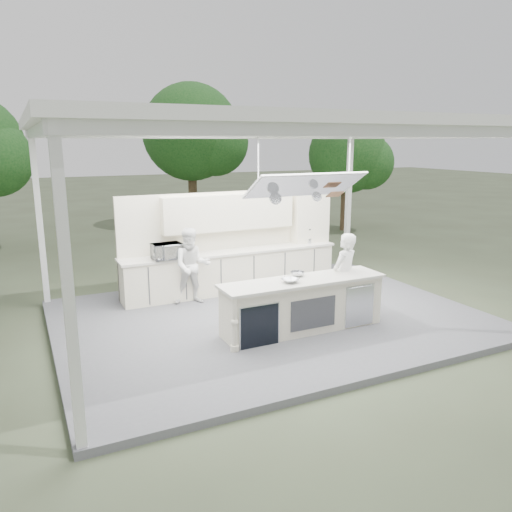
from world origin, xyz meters
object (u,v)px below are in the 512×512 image
back_counter (232,270)px  demo_island (302,305)px  head_chef (344,276)px  sous_chef (192,266)px

back_counter → demo_island: bearing=-86.4°
demo_island → head_chef: size_ratio=1.86×
demo_island → head_chef: head_chef is taller
head_chef → sous_chef: head_chef is taller
back_counter → head_chef: bearing=-64.5°
back_counter → sous_chef: size_ratio=3.14×
head_chef → demo_island: bearing=-10.5°
head_chef → back_counter: bearing=-86.3°
back_counter → sous_chef: bearing=-157.1°
back_counter → sous_chef: 1.25m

